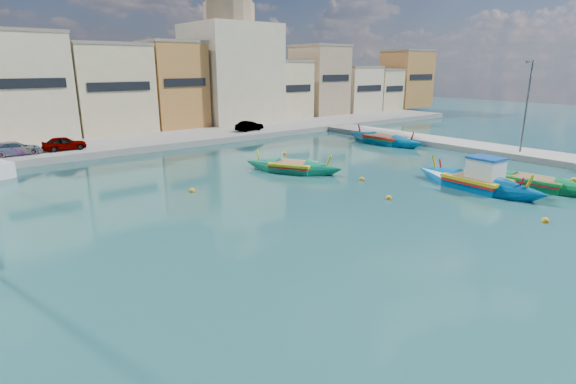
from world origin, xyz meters
name	(u,v)px	position (x,y,z in m)	size (l,w,h in m)	color
ground	(478,216)	(0.00, 0.00, 0.00)	(160.00, 160.00, 0.00)	#14393C
north_quay	(192,137)	(0.00, 32.00, 0.30)	(80.00, 8.00, 0.60)	gray
north_townhouses	(211,87)	(6.68, 39.36, 5.00)	(83.20, 7.87, 10.19)	beige
church_block	(231,59)	(10.00, 40.00, 8.41)	(10.00, 10.00, 19.10)	beige
quay_street_lamp	(526,106)	(17.44, 6.00, 4.34)	(1.18, 0.16, 8.00)	#595B60
parked_cars	(104,140)	(-9.49, 30.50, 1.17)	(26.35, 1.60, 1.18)	#4C1919
luzzu_turquoise_cabin	(477,183)	(5.30, 3.10, 0.33)	(3.18, 8.63, 2.71)	#0B7757
luzzu_blue_cabin	(477,183)	(5.02, 2.93, 0.40)	(2.76, 9.33, 3.27)	#0059A1
luzzu_cyan_mid	(384,141)	(14.05, 17.91, 0.30)	(2.38, 9.52, 2.81)	#00669B
luzzu_green	(293,168)	(-1.06, 14.01, 0.26)	(5.57, 7.82, 2.47)	#0B7550
luzzu_blue_south	(534,184)	(8.15, 0.74, 0.26)	(2.65, 8.67, 2.47)	#0B7637
mooring_buoys	(382,184)	(1.13, 7.38, 0.08)	(21.90, 22.46, 0.36)	#F9A21A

